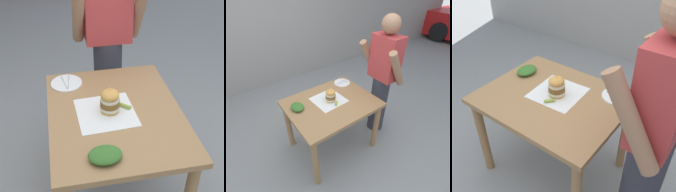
% 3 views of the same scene
% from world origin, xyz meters
% --- Properties ---
extents(ground_plane, '(80.00, 80.00, 0.00)m').
position_xyz_m(ground_plane, '(0.00, 0.00, 0.00)').
color(ground_plane, gray).
extents(patio_table, '(0.83, 1.04, 0.77)m').
position_xyz_m(patio_table, '(0.00, 0.00, 0.64)').
color(patio_table, '#9E7247').
rests_on(patio_table, ground).
extents(serving_paper, '(0.38, 0.38, 0.00)m').
position_xyz_m(serving_paper, '(-0.06, 0.00, 0.77)').
color(serving_paper, white).
rests_on(serving_paper, patio_table).
extents(sandwich, '(0.12, 0.12, 0.19)m').
position_xyz_m(sandwich, '(-0.03, 0.01, 0.85)').
color(sandwich, gold).
rests_on(sandwich, serving_paper).
extents(pickle_spear, '(0.07, 0.07, 0.02)m').
position_xyz_m(pickle_spear, '(0.07, 0.02, 0.79)').
color(pickle_spear, '#8EA83D').
rests_on(pickle_spear, serving_paper).
extents(side_plate_with_forks, '(0.22, 0.22, 0.02)m').
position_xyz_m(side_plate_with_forks, '(-0.28, 0.38, 0.78)').
color(side_plate_with_forks, white).
rests_on(side_plate_with_forks, patio_table).
extents(side_salad, '(0.18, 0.14, 0.05)m').
position_xyz_m(side_salad, '(-0.13, -0.38, 0.80)').
color(side_salad, '#386B28').
rests_on(side_salad, patio_table).
extents(diner_across_table, '(0.55, 0.35, 1.69)m').
position_xyz_m(diner_across_table, '(0.09, 0.77, 0.88)').
color(diner_across_table, '#33333D').
rests_on(diner_across_table, ground).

